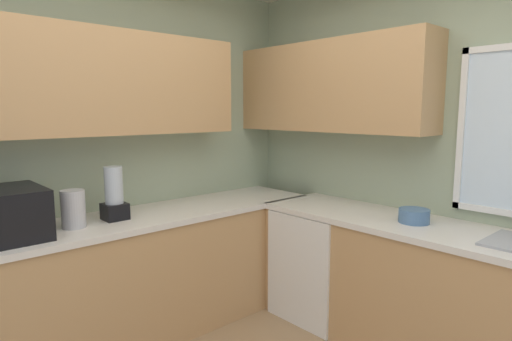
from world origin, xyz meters
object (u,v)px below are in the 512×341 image
kettle (73,209)px  dishwasher (321,263)px  blender_appliance (114,196)px  bowl (414,216)px  microwave (8,213)px

kettle → dishwasher: bearing=69.0°
blender_appliance → bowl: bearing=45.4°
dishwasher → microwave: (-0.66, -2.02, 0.61)m
microwave → bowl: bearing=55.7°
dishwasher → bowl: (0.74, 0.03, 0.51)m
bowl → microwave: bearing=-124.3°
bowl → blender_appliance: size_ratio=0.55×
bowl → blender_appliance: bearing=-134.6°
dishwasher → microwave: size_ratio=1.76×
dishwasher → microwave: 2.21m
microwave → kettle: (0.02, 0.35, -0.03)m
bowl → kettle: bearing=-129.1°
dishwasher → bowl: size_ratio=4.29×
kettle → blender_appliance: (-0.02, 0.28, 0.04)m
microwave → kettle: bearing=86.8°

